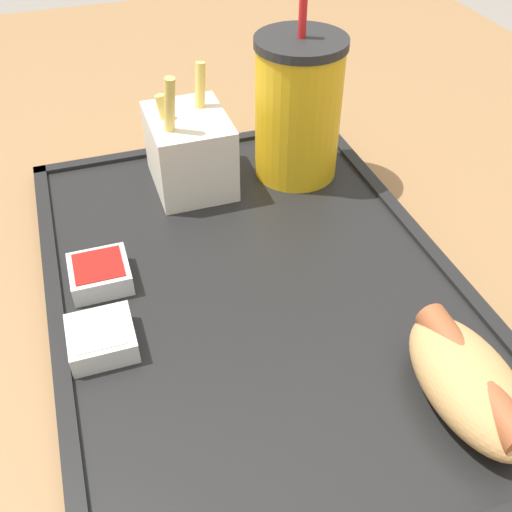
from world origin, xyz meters
name	(u,v)px	position (x,y,z in m)	size (l,w,h in m)	color
dining_table	(278,510)	(0.00, 0.00, 0.36)	(1.49, 1.04, 0.72)	olive
food_tray	(256,289)	(-0.01, -0.02, 0.73)	(0.45, 0.32, 0.01)	black
soda_cup	(298,109)	(-0.15, 0.06, 0.80)	(0.08, 0.08, 0.17)	gold
hot_dog_far	(469,381)	(0.14, 0.07, 0.76)	(0.11, 0.06, 0.04)	tan
fries_carton	(189,150)	(-0.16, -0.04, 0.77)	(0.09, 0.07, 0.12)	silver
sauce_cup_mayo	(101,337)	(0.02, -0.15, 0.74)	(0.05, 0.05, 0.02)	silver
sauce_cup_ketchup	(100,273)	(-0.05, -0.14, 0.74)	(0.05, 0.05, 0.02)	silver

